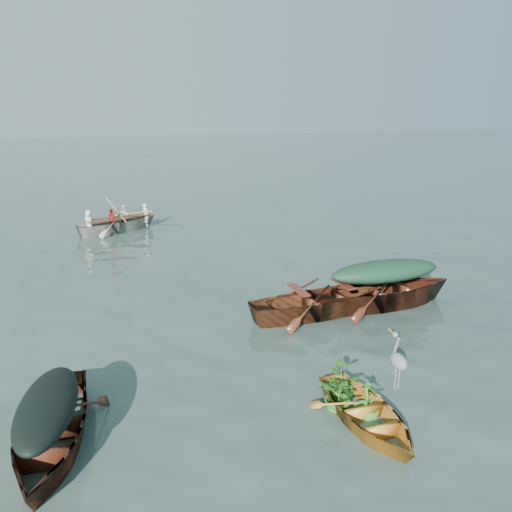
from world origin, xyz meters
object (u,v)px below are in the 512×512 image
at_px(yellow_dinghy, 366,425).
at_px(green_tarp_boat, 383,306).
at_px(heron, 398,369).
at_px(dark_covered_boat, 53,447).
at_px(open_wooden_boat, 320,315).
at_px(rowed_boat, 119,232).

distance_m(yellow_dinghy, green_tarp_boat, 4.92).
bearing_deg(green_tarp_boat, heron, 150.41).
bearing_deg(yellow_dinghy, dark_covered_boat, 164.88).
bearing_deg(open_wooden_boat, green_tarp_boat, -93.01).
bearing_deg(open_wooden_boat, heron, 168.89).
relative_size(yellow_dinghy, dark_covered_boat, 0.72).
height_order(rowed_boat, heron, heron).
height_order(yellow_dinghy, rowed_boat, rowed_boat).
relative_size(yellow_dinghy, open_wooden_boat, 0.59).
height_order(green_tarp_boat, open_wooden_boat, green_tarp_boat).
distance_m(dark_covered_boat, green_tarp_boat, 8.00).
bearing_deg(green_tarp_boat, dark_covered_boat, 112.74).
distance_m(open_wooden_boat, heron, 4.09).
xyz_separation_m(open_wooden_boat, heron, (-0.37, -3.99, 0.83)).
bearing_deg(yellow_dinghy, rowed_boat, 98.61).
relative_size(yellow_dinghy, green_tarp_boat, 0.54).
bearing_deg(green_tarp_boat, yellow_dinghy, 145.34).
xyz_separation_m(dark_covered_boat, open_wooden_boat, (5.53, 3.36, 0.00)).
distance_m(rowed_boat, heron, 14.04).
bearing_deg(green_tarp_boat, rowed_boat, 30.58).
bearing_deg(rowed_boat, dark_covered_boat, 148.95).
distance_m(open_wooden_boat, rowed_boat, 10.43).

